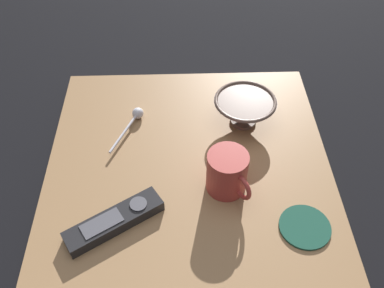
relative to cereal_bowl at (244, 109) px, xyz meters
name	(u,v)px	position (x,y,z in m)	size (l,w,h in m)	color
ground_plane	(189,171)	(-0.13, -0.11, -0.08)	(6.00, 6.00, 0.00)	black
table	(189,165)	(-0.13, -0.11, -0.06)	(0.61, 0.60, 0.04)	#936D47
cereal_bowl	(244,109)	(0.00, 0.00, 0.00)	(0.14, 0.14, 0.07)	brown
coffee_mug	(228,173)	(-0.06, -0.19, 0.01)	(0.08, 0.11, 0.09)	#A53833
teaspoon	(135,117)	(-0.25, 0.01, -0.03)	(0.07, 0.14, 0.03)	silver
tv_remote_near	(114,221)	(-0.28, -0.27, -0.03)	(0.19, 0.14, 0.03)	black
drink_coaster	(305,227)	(0.08, -0.29, -0.04)	(0.10, 0.10, 0.01)	#194738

